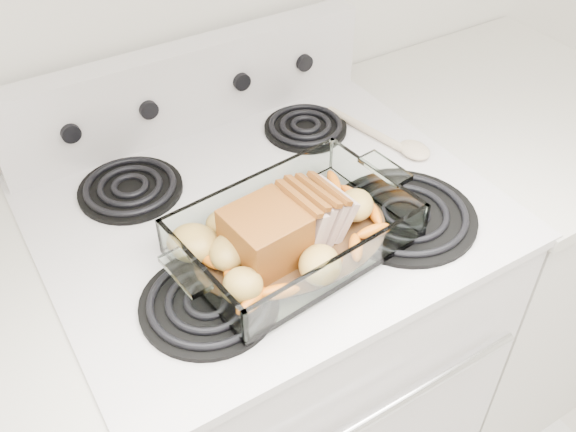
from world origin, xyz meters
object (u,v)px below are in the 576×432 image
electric_range (269,356)px  pork_roast (279,228)px  counter_right (483,252)px  baking_dish (294,236)px

electric_range → pork_roast: electric_range is taller
pork_roast → counter_right: bearing=7.2°
pork_roast → electric_range: bearing=67.9°
electric_range → baking_dish: 0.50m
baking_dish → pork_roast: size_ratio=1.76×
baking_dish → pork_roast: (-0.03, -0.00, 0.03)m
baking_dish → counter_right: bearing=4.0°
electric_range → baking_dish: bearing=-96.6°
electric_range → counter_right: bearing=-0.1°
counter_right → pork_roast: size_ratio=4.49×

